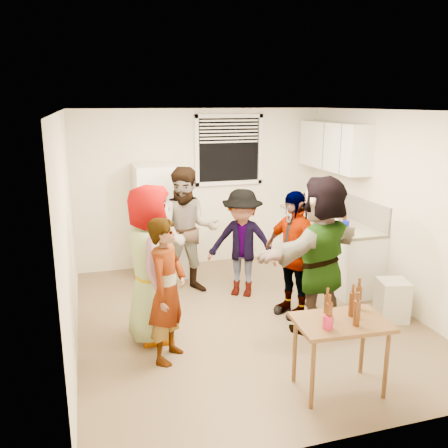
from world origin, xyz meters
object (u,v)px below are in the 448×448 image
object	(u,v)px
beer_bottle_table	(326,317)
guest_stripe	(169,358)
guest_orange	(317,327)
guest_back_right	(242,294)
blue_cup	(345,229)
serving_table	(337,389)
refrigerator	(160,221)
trash_bin	(392,300)
red_cup	(327,328)
guest_black	(291,313)
kettle	(321,216)
wine_bottle	(310,208)
guest_back_left	(189,291)
beer_bottle_counter	(344,228)
guest_grey	(154,337)

from	to	relation	value
beer_bottle_table	guest_stripe	xyz separation A→B (m)	(-1.29, 0.91, -0.70)
guest_stripe	guest_orange	size ratio (longest dim) A/B	0.83
guest_stripe	guest_back_right	size ratio (longest dim) A/B	1.02
blue_cup	guest_back_right	size ratio (longest dim) A/B	0.08
guest_orange	blue_cup	bearing A→B (deg)	-159.03
serving_table	refrigerator	bearing A→B (deg)	106.91
refrigerator	trash_bin	xyz separation A→B (m)	(2.45, -2.39, -0.60)
refrigerator	beer_bottle_table	xyz separation A→B (m)	(0.97, -3.42, -0.15)
blue_cup	red_cup	size ratio (longest dim) A/B	1.02
guest_black	kettle	bearing A→B (deg)	120.12
wine_bottle	guest_back_left	world-z (taller)	wine_bottle
kettle	beer_bottle_table	distance (m)	3.19
guest_back_left	guest_back_right	xyz separation A→B (m)	(0.68, -0.31, 0.00)
beer_bottle_counter	red_cup	world-z (taller)	beer_bottle_counter
kettle	guest_black	distance (m)	1.91
beer_bottle_table	red_cup	xyz separation A→B (m)	(-0.09, -0.20, 0.00)
serving_table	beer_bottle_table	size ratio (longest dim) A/B	3.91
refrigerator	guest_stripe	distance (m)	2.68
refrigerator	beer_bottle_table	size ratio (longest dim) A/B	8.04
guest_grey	guest_back_left	bearing A→B (deg)	-21.62
refrigerator	blue_cup	size ratio (longest dim) A/B	13.82
blue_cup	beer_bottle_table	distance (m)	2.44
wine_bottle	guest_black	size ratio (longest dim) A/B	0.20
trash_bin	guest_black	world-z (taller)	trash_bin
refrigerator	guest_back_right	bearing A→B (deg)	-50.33
wine_bottle	guest_orange	world-z (taller)	wine_bottle
red_cup	guest_grey	distance (m)	2.16
wine_bottle	red_cup	world-z (taller)	wine_bottle
kettle	guest_grey	xyz separation A→B (m)	(-2.81, -1.45, -0.90)
beer_bottle_counter	guest_orange	xyz separation A→B (m)	(-0.86, -0.97, -0.90)
serving_table	guest_stripe	xyz separation A→B (m)	(-1.40, 1.00, 0.00)
trash_bin	red_cup	distance (m)	2.04
guest_stripe	guest_back_right	bearing A→B (deg)	-8.76
kettle	guest_grey	bearing A→B (deg)	-158.73
beer_bottle_counter	trash_bin	xyz separation A→B (m)	(0.10, -1.04, -0.65)
serving_table	red_cup	bearing A→B (deg)	-152.77
beer_bottle_table	guest_back_right	xyz separation A→B (m)	(-0.03, 2.29, -0.70)
guest_stripe	guest_black	world-z (taller)	guest_black
guest_orange	refrigerator	bearing A→B (deg)	-83.08
blue_cup	red_cup	xyz separation A→B (m)	(-1.46, -2.20, -0.20)
trash_bin	guest_back_left	xyz separation A→B (m)	(-2.18, 1.57, -0.25)
kettle	serving_table	xyz separation A→B (m)	(-1.33, -2.94, -0.90)
trash_bin	guest_grey	size ratio (longest dim) A/B	0.29
kettle	guest_grey	distance (m)	3.29
red_cup	guest_black	size ratio (longest dim) A/B	0.08
trash_bin	guest_back_right	xyz separation A→B (m)	(-1.51, 1.26, -0.25)
serving_table	wine_bottle	bearing A→B (deg)	67.77
kettle	blue_cup	distance (m)	0.84
refrigerator	beer_bottle_counter	size ratio (longest dim) A/B	7.80
kettle	guest_back_right	bearing A→B (deg)	-165.32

